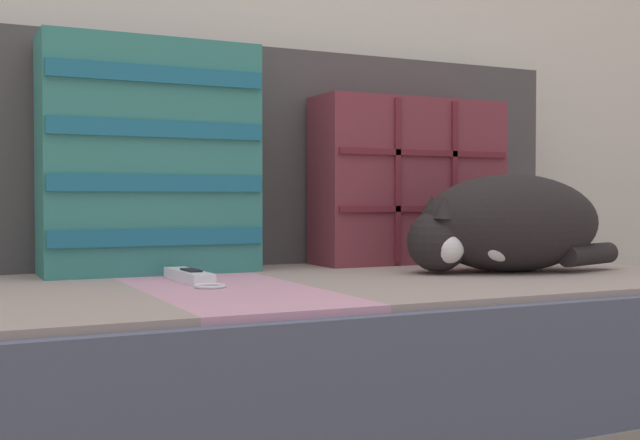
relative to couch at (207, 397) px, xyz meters
The scene contains 6 objects.
couch is the anchor object (origin of this frame).
sofa_backrest 0.53m from the couch, 90.00° to the left, with size 1.81×0.14×0.44m.
throw_pillow_quilted 0.65m from the couch, 20.84° to the left, with size 0.41×0.14×0.34m.
throw_pillow_striped 0.44m from the couch, 102.90° to the left, with size 0.38×0.14×0.42m.
sleeping_cat 0.61m from the couch, ahead, with size 0.41×0.25×0.18m.
game_remote_near 0.20m from the couch, 157.79° to the left, with size 0.05×0.21×0.02m.
Camera 1 is at (-0.39, -1.10, 0.51)m, focal length 45.00 mm.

